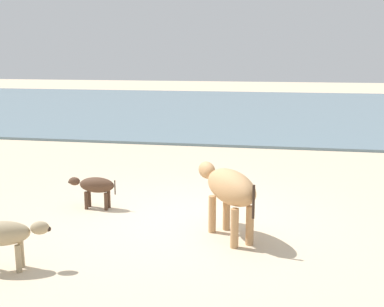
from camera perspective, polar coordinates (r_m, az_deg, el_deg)
ground at (r=7.96m, az=-0.61°, el=-7.90°), size 80.00×80.00×0.00m
sea_water at (r=23.88m, az=7.03°, el=5.34°), size 60.00×20.00×0.08m
cow_adult_tan at (r=7.05m, az=4.40°, el=-4.19°), size 1.18×1.43×1.04m
calf_near_dark at (r=8.59m, az=-11.42°, el=-3.81°), size 0.88×0.25×0.57m
calf_far_dun at (r=6.49m, az=-21.44°, el=-9.03°), size 0.98×0.49×0.65m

